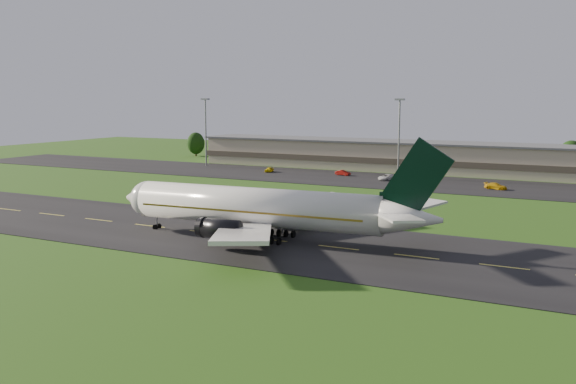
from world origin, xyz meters
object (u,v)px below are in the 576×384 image
at_px(airliner, 262,208).
at_px(service_vehicle_b, 343,173).
at_px(light_mast_west, 206,124).
at_px(service_vehicle_c, 387,177).
at_px(service_vehicle_d, 496,186).
at_px(light_mast_centre, 399,128).
at_px(service_vehicle_a, 269,170).
at_px(terminal, 421,157).

xyz_separation_m(airliner, service_vehicle_b, (-19.02, 76.96, -3.88)).
bearing_deg(light_mast_west, service_vehicle_c, -6.83).
bearing_deg(service_vehicle_d, light_mast_west, 94.11).
distance_m(airliner, light_mast_west, 103.22).
bearing_deg(airliner, light_mast_centre, 89.36).
xyz_separation_m(light_mast_centre, service_vehicle_b, (-14.23, -2.98, -11.96)).
relative_size(light_mast_centre, service_vehicle_c, 3.86).
relative_size(airliner, service_vehicle_a, 12.92).
relative_size(airliner, service_vehicle_c, 9.72).
distance_m(light_mast_west, service_vehicle_b, 47.40).
xyz_separation_m(light_mast_west, service_vehicle_b, (45.77, -2.98, -11.96)).
height_order(terminal, service_vehicle_c, terminal).
xyz_separation_m(light_mast_centre, service_vehicle_a, (-35.35, -5.31, -11.96)).
bearing_deg(light_mast_west, service_vehicle_b, -3.72).
relative_size(service_vehicle_b, service_vehicle_c, 0.78).
relative_size(light_mast_west, service_vehicle_c, 3.86).
height_order(service_vehicle_a, service_vehicle_c, service_vehicle_c).
xyz_separation_m(light_mast_west, service_vehicle_a, (24.65, -5.31, -11.96)).
distance_m(light_mast_centre, service_vehicle_a, 37.69).
bearing_deg(service_vehicle_a, terminal, 21.57).
height_order(airliner, light_mast_west, light_mast_west).
xyz_separation_m(airliner, service_vehicle_d, (21.65, 68.60, -3.84)).
bearing_deg(service_vehicle_a, service_vehicle_b, -2.45).
height_order(service_vehicle_b, service_vehicle_d, service_vehicle_d).
distance_m(service_vehicle_c, service_vehicle_d, 27.34).
bearing_deg(light_mast_centre, terminal, 85.05).
distance_m(airliner, service_vehicle_d, 72.04).
distance_m(service_vehicle_a, service_vehicle_d, 62.09).
distance_m(service_vehicle_a, service_vehicle_b, 21.25).
xyz_separation_m(terminal, light_mast_centre, (-1.40, -16.18, 8.75)).
bearing_deg(service_vehicle_a, light_mast_west, 159.09).
bearing_deg(service_vehicle_c, service_vehicle_d, 11.84).
height_order(terminal, service_vehicle_b, terminal).
distance_m(service_vehicle_b, service_vehicle_c, 14.28).
xyz_separation_m(service_vehicle_a, service_vehicle_d, (61.79, -6.03, 0.05)).
bearing_deg(service_vehicle_a, airliner, -70.48).
relative_size(light_mast_centre, service_vehicle_d, 4.08).
height_order(terminal, service_vehicle_a, terminal).
bearing_deg(airliner, service_vehicle_b, 99.81).
height_order(terminal, light_mast_west, light_mast_west).
bearing_deg(light_mast_west, terminal, 14.76).
height_order(service_vehicle_b, service_vehicle_c, service_vehicle_c).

